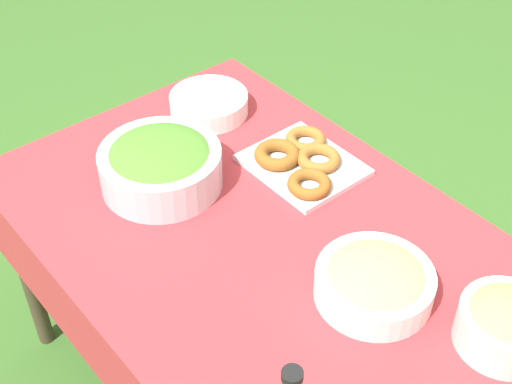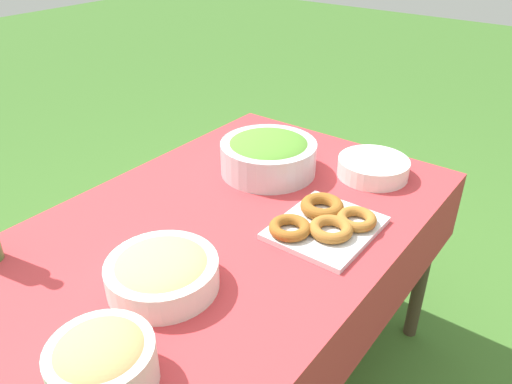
# 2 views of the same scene
# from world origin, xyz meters

# --- Properties ---
(picnic_table) EXTENTS (1.41, 0.92, 0.72)m
(picnic_table) POSITION_xyz_m (0.00, 0.00, 0.63)
(picnic_table) COLOR #B73338
(picnic_table) RESTS_ON ground_plane
(salad_bowl) EXTENTS (0.32, 0.32, 0.13)m
(salad_bowl) POSITION_xyz_m (-0.32, -0.08, 0.79)
(salad_bowl) COLOR silver
(salad_bowl) RESTS_ON picnic_table
(pasta_bowl) EXTENTS (0.26, 0.26, 0.09)m
(pasta_bowl) POSITION_xyz_m (0.30, 0.06, 0.77)
(pasta_bowl) COLOR white
(pasta_bowl) RESTS_ON picnic_table
(donut_platter) EXTENTS (0.32, 0.27, 0.05)m
(donut_platter) POSITION_xyz_m (-0.13, 0.24, 0.74)
(donut_platter) COLOR silver
(donut_platter) RESTS_ON picnic_table
(plate_stack) EXTENTS (0.23, 0.23, 0.06)m
(plate_stack) POSITION_xyz_m (-0.50, 0.21, 0.75)
(plate_stack) COLOR white
(plate_stack) RESTS_ON picnic_table
(bread_bowl) EXTENTS (0.20, 0.20, 0.11)m
(bread_bowl) POSITION_xyz_m (0.56, 0.18, 0.78)
(bread_bowl) COLOR silver
(bread_bowl) RESTS_ON picnic_table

